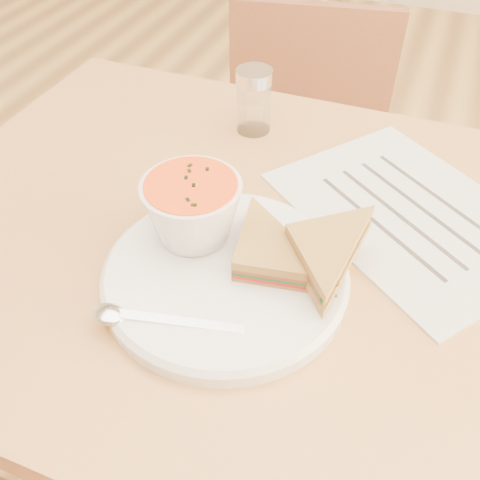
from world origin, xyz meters
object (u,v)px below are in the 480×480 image
at_px(soup_bowl, 193,212).
at_px(plate, 225,276).
at_px(dining_table, 272,397).
at_px(condiment_shaker, 254,101).
at_px(chair_far, 294,209).

bearing_deg(soup_bowl, plate, -34.73).
height_order(dining_table, condiment_shaker, condiment_shaker).
xyz_separation_m(dining_table, soup_bowl, (-0.10, -0.05, 0.43)).
relative_size(chair_far, plate, 2.91).
bearing_deg(plate, condiment_shaker, 104.45).
bearing_deg(dining_table, condiment_shaker, 119.06).
distance_m(soup_bowl, condiment_shaker, 0.28).
bearing_deg(soup_bowl, chair_far, 90.55).
bearing_deg(chair_far, dining_table, 92.61).
bearing_deg(condiment_shaker, dining_table, -60.94).
distance_m(dining_table, chair_far, 0.47).
distance_m(plate, condiment_shaker, 0.33).
xyz_separation_m(plate, soup_bowl, (-0.05, 0.04, 0.05)).
distance_m(dining_table, soup_bowl, 0.44).
height_order(chair_far, soup_bowl, soup_bowl).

